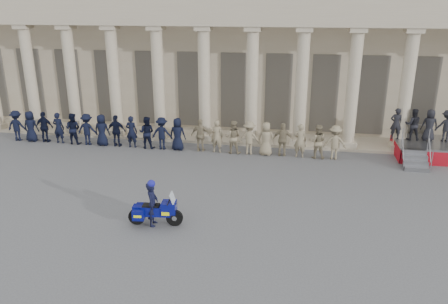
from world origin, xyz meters
The scene contains 6 objects.
ground centered at (0.00, 0.00, 0.00)m, with size 90.00×90.00×0.00m, color #4C4C4F.
building centered at (0.00, 14.74, 4.52)m, with size 40.00×12.50×9.00m.
officer_rank centered at (-3.05, 6.25, 0.87)m, with size 18.60×0.66×1.74m.
reviewing_stand centered at (10.70, 7.53, 1.31)m, with size 4.59×3.84×2.40m.
motorcycle centered at (-0.81, -1.93, 0.54)m, with size 1.94×0.83×1.24m.
rider centered at (-0.92, -1.94, 0.85)m, with size 0.45×0.63×1.70m.
Camera 1 is at (4.00, -15.02, 7.40)m, focal length 35.00 mm.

